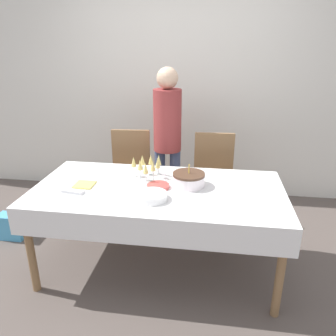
{
  "coord_description": "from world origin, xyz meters",
  "views": [
    {
      "loc": [
        0.41,
        -2.29,
        1.8
      ],
      "look_at": [
        0.06,
        0.13,
        0.86
      ],
      "focal_mm": 35.0,
      "sensor_mm": 36.0,
      "label": 1
    }
  ],
  "objects": [
    {
      "name": "fork_pile",
      "position": [
        -0.62,
        -0.18,
        0.75
      ],
      "size": [
        0.18,
        0.09,
        0.02
      ],
      "color": "silver",
      "rests_on": "dining_table"
    },
    {
      "name": "gift_bag",
      "position": [
        -1.5,
        0.24,
        0.13
      ],
      "size": [
        0.24,
        0.15,
        0.25
      ],
      "color": "#4CA5D8",
      "rests_on": "ground_plane"
    },
    {
      "name": "plate_stack_dessert",
      "position": [
        -0.0,
        0.0,
        0.76
      ],
      "size": [
        0.17,
        0.17,
        0.03
      ],
      "color": "#CC4C47",
      "rests_on": "dining_table"
    },
    {
      "name": "dining_chair_far_left",
      "position": [
        -0.44,
        0.8,
        0.53
      ],
      "size": [
        0.46,
        0.46,
        0.96
      ],
      "color": "olive",
      "rests_on": "ground_plane"
    },
    {
      "name": "ground_plane",
      "position": [
        0.0,
        0.0,
        0.0
      ],
      "size": [
        12.0,
        12.0,
        0.0
      ],
      "primitive_type": "plane",
      "color": "#564C47"
    },
    {
      "name": "napkin_pile",
      "position": [
        -0.59,
        -0.04,
        0.75
      ],
      "size": [
        0.15,
        0.15,
        0.01
      ],
      "color": "#E0D166",
      "rests_on": "dining_table"
    },
    {
      "name": "dining_chair_far_right",
      "position": [
        0.43,
        0.8,
        0.53
      ],
      "size": [
        0.44,
        0.44,
        0.96
      ],
      "color": "olive",
      "rests_on": "ground_plane"
    },
    {
      "name": "champagne_tray",
      "position": [
        -0.12,
        0.18,
        0.83
      ],
      "size": [
        0.33,
        0.33,
        0.18
      ],
      "color": "silver",
      "rests_on": "dining_table"
    },
    {
      "name": "wall_back",
      "position": [
        0.0,
        1.64,
        1.35
      ],
      "size": [
        8.0,
        0.05,
        2.7
      ],
      "color": "silver",
      "rests_on": "ground_plane"
    },
    {
      "name": "cake_knife",
      "position": [
        0.35,
        -0.15,
        0.75
      ],
      "size": [
        0.28,
        0.13,
        0.0
      ],
      "color": "silver",
      "rests_on": "dining_table"
    },
    {
      "name": "dining_table",
      "position": [
        0.0,
        0.0,
        0.64
      ],
      "size": [
        1.94,
        0.97,
        0.74
      ],
      "color": "white",
      "rests_on": "ground_plane"
    },
    {
      "name": "birthday_cake",
      "position": [
        0.23,
        0.07,
        0.8
      ],
      "size": [
        0.25,
        0.25,
        0.18
      ],
      "color": "white",
      "rests_on": "dining_table"
    },
    {
      "name": "plate_stack_main",
      "position": [
        -0.01,
        -0.21,
        0.77
      ],
      "size": [
        0.22,
        0.22,
        0.05
      ],
      "color": "white",
      "rests_on": "dining_table"
    },
    {
      "name": "person_standing",
      "position": [
        -0.05,
        0.88,
        0.96
      ],
      "size": [
        0.28,
        0.28,
        1.59
      ],
      "color": "#3F4C72",
      "rests_on": "ground_plane"
    }
  ]
}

